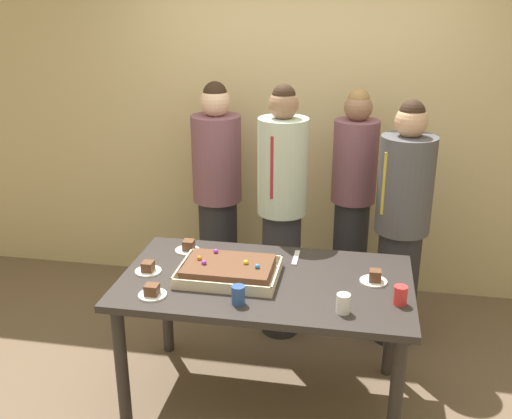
% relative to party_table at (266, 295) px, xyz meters
% --- Properties ---
extents(ground_plane, '(12.00, 12.00, 0.00)m').
position_rel_party_table_xyz_m(ground_plane, '(0.00, 0.00, -0.69)').
color(ground_plane, brown).
extents(interior_back_panel, '(8.00, 0.12, 3.00)m').
position_rel_party_table_xyz_m(interior_back_panel, '(0.00, 1.60, 0.81)').
color(interior_back_panel, '#CCB784').
rests_on(interior_back_panel, ground_plane).
extents(party_table, '(1.61, 0.91, 0.79)m').
position_rel_party_table_xyz_m(party_table, '(0.00, 0.00, 0.00)').
color(party_table, '#2D2826').
rests_on(party_table, ground_plane).
extents(sheet_cake, '(0.55, 0.40, 0.11)m').
position_rel_party_table_xyz_m(sheet_cake, '(-0.21, -0.01, 0.14)').
color(sheet_cake, beige).
rests_on(sheet_cake, party_table).
extents(plated_slice_near_left, '(0.15, 0.15, 0.07)m').
position_rel_party_table_xyz_m(plated_slice_near_left, '(-0.55, -0.30, 0.12)').
color(plated_slice_near_left, white).
rests_on(plated_slice_near_left, party_table).
extents(plated_slice_near_right, '(0.15, 0.15, 0.06)m').
position_rel_party_table_xyz_m(plated_slice_near_right, '(-0.67, -0.04, 0.12)').
color(plated_slice_near_right, white).
rests_on(plated_slice_near_right, party_table).
extents(plated_slice_far_left, '(0.15, 0.15, 0.07)m').
position_rel_party_table_xyz_m(plated_slice_far_left, '(-0.53, 0.28, 0.12)').
color(plated_slice_far_left, white).
rests_on(plated_slice_far_left, party_table).
extents(plated_slice_far_right, '(0.15, 0.15, 0.07)m').
position_rel_party_table_xyz_m(plated_slice_far_right, '(0.59, 0.07, 0.12)').
color(plated_slice_far_right, white).
rests_on(plated_slice_far_right, party_table).
extents(drink_cup_nearest, '(0.07, 0.07, 0.10)m').
position_rel_party_table_xyz_m(drink_cup_nearest, '(0.44, -0.29, 0.15)').
color(drink_cup_nearest, white).
rests_on(drink_cup_nearest, party_table).
extents(drink_cup_middle, '(0.07, 0.07, 0.10)m').
position_rel_party_table_xyz_m(drink_cup_middle, '(0.72, -0.15, 0.15)').
color(drink_cup_middle, red).
rests_on(drink_cup_middle, party_table).
extents(drink_cup_far_end, '(0.07, 0.07, 0.10)m').
position_rel_party_table_xyz_m(drink_cup_far_end, '(-0.09, -0.30, 0.15)').
color(drink_cup_far_end, '#2D5199').
rests_on(drink_cup_far_end, party_table).
extents(cake_server_utensil, '(0.03, 0.20, 0.01)m').
position_rel_party_table_xyz_m(cake_server_utensil, '(0.13, 0.30, 0.10)').
color(cake_server_utensil, silver).
rests_on(cake_server_utensil, party_table).
extents(person_serving_front, '(0.33, 0.33, 1.75)m').
position_rel_party_table_xyz_m(person_serving_front, '(-0.02, 0.76, 0.22)').
color(person_serving_front, '#28282D').
rests_on(person_serving_front, ground_plane).
extents(person_green_shirt_behind, '(0.32, 0.32, 1.67)m').
position_rel_party_table_xyz_m(person_green_shirt_behind, '(0.44, 1.16, 0.18)').
color(person_green_shirt_behind, '#28282D').
rests_on(person_green_shirt_behind, ground_plane).
extents(person_striped_tie_right, '(0.36, 0.36, 1.70)m').
position_rel_party_table_xyz_m(person_striped_tie_right, '(-0.56, 1.16, 0.18)').
color(person_striped_tie_right, '#28282D').
rests_on(person_striped_tie_right, ground_plane).
extents(person_left_edge_reaching, '(0.35, 0.35, 1.67)m').
position_rel_party_table_xyz_m(person_left_edge_reaching, '(0.77, 0.80, 0.17)').
color(person_left_edge_reaching, '#28282D').
rests_on(person_left_edge_reaching, ground_plane).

